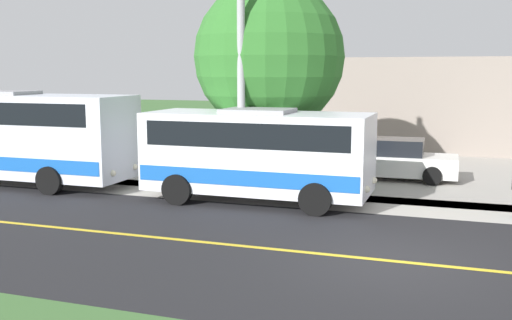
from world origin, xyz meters
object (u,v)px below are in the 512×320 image
object	(u,v)px
shuttle_bus_front	(258,150)
parked_car_near	(392,160)
tree_curbside	(269,57)
commercial_building	(503,102)
street_light_pole	(240,38)

from	to	relation	value
shuttle_bus_front	parked_car_near	bearing A→B (deg)	146.47
shuttle_bus_front	tree_curbside	xyz separation A→B (m)	(-2.83, -0.56, 2.79)
tree_curbside	commercial_building	bearing A→B (deg)	149.45
street_light_pole	tree_curbside	xyz separation A→B (m)	(-2.51, 0.12, -0.51)
street_light_pole	tree_curbside	distance (m)	2.57
parked_car_near	commercial_building	world-z (taller)	commercial_building
street_light_pole	commercial_building	distance (m)	18.70
shuttle_bus_front	tree_curbside	size ratio (longest dim) A/B	0.98
tree_curbside	commercial_building	xyz separation A→B (m)	(-14.00, 8.26, -2.07)
shuttle_bus_front	commercial_building	world-z (taller)	commercial_building
street_light_pole	commercial_building	xyz separation A→B (m)	(-16.51, 8.39, -2.58)
parked_car_near	street_light_pole	bearing A→B (deg)	-40.36
commercial_building	shuttle_bus_front	bearing A→B (deg)	-24.58
street_light_pole	parked_car_near	bearing A→B (deg)	139.64
tree_curbside	commercial_building	world-z (taller)	tree_curbside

